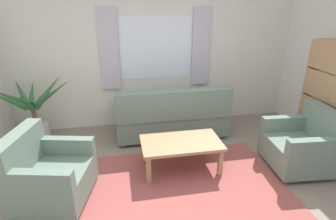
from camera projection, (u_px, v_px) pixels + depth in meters
ground_plane at (183, 192)px, 3.38m from camera, size 6.24×6.24×0.00m
wall_back at (156, 56)px, 4.95m from camera, size 5.32×0.12×2.60m
window_with_curtains at (156, 48)px, 4.82m from camera, size 1.98×0.07×1.40m
area_rug at (183, 192)px, 3.38m from camera, size 2.68×2.04×0.01m
couch at (172, 117)px, 4.68m from camera, size 1.90×0.82×0.92m
armchair_left at (47, 174)px, 3.14m from camera, size 0.98×1.00×0.88m
armchair_right at (303, 145)px, 3.78m from camera, size 0.88×0.90×0.88m
coffee_table at (181, 145)px, 3.72m from camera, size 1.10×0.64×0.44m
potted_plant at (34, 115)px, 4.39m from camera, size 1.22×1.06×1.15m
bookshelf at (331, 100)px, 3.93m from camera, size 0.30×0.94×1.72m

